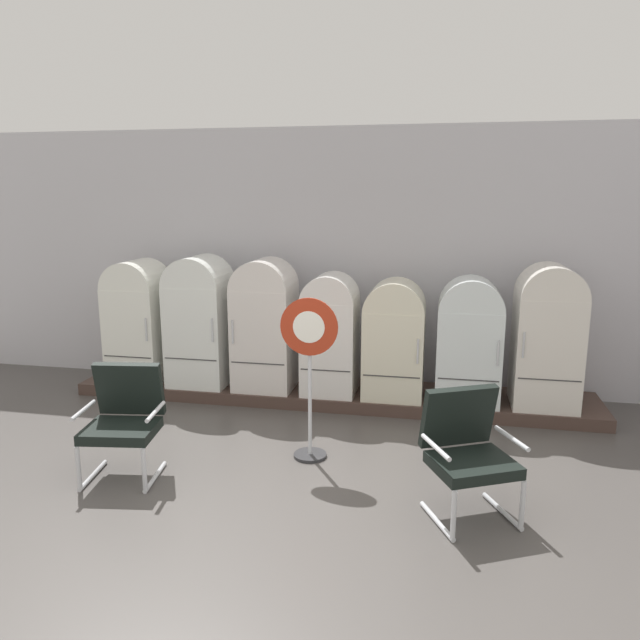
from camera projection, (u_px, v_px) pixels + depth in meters
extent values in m
cube|color=#4B4744|center=(259.00, 536.00, 4.52)|extent=(12.00, 10.00, 0.05)
cube|color=silver|center=(340.00, 260.00, 7.68)|extent=(11.76, 0.12, 3.29)
cube|color=#47443F|center=(341.00, 155.00, 7.41)|extent=(11.76, 0.07, 0.06)
cube|color=#45332B|center=(331.00, 394.00, 7.40)|extent=(6.30, 0.95, 0.14)
cube|color=white|center=(140.00, 334.00, 7.64)|extent=(0.68, 0.67, 1.19)
cylinder|color=white|center=(137.00, 287.00, 7.51)|extent=(0.68, 0.65, 0.68)
cube|color=#383838|center=(127.00, 357.00, 7.36)|extent=(0.62, 0.01, 0.01)
cylinder|color=silver|center=(146.00, 330.00, 7.22)|extent=(0.02, 0.02, 0.28)
cube|color=white|center=(201.00, 335.00, 7.48)|extent=(0.72, 0.68, 1.24)
cylinder|color=white|center=(199.00, 285.00, 7.35)|extent=(0.72, 0.67, 0.72)
cube|color=#383838|center=(190.00, 359.00, 7.20)|extent=(0.66, 0.01, 0.01)
cylinder|color=silver|center=(212.00, 330.00, 7.05)|extent=(0.02, 0.02, 0.28)
cube|color=silver|center=(265.00, 338.00, 7.31)|extent=(0.70, 0.66, 1.23)
cylinder|color=silver|center=(264.00, 288.00, 7.18)|extent=(0.70, 0.65, 0.70)
cube|color=#383838|center=(258.00, 363.00, 7.04)|extent=(0.65, 0.01, 0.01)
cylinder|color=silver|center=(233.00, 332.00, 7.00)|extent=(0.02, 0.02, 0.28)
cube|color=white|center=(330.00, 347.00, 7.13)|extent=(0.63, 0.59, 1.12)
cylinder|color=white|center=(330.00, 301.00, 7.02)|extent=(0.63, 0.58, 0.63)
cube|color=#383838|center=(325.00, 370.00, 6.89)|extent=(0.58, 0.01, 0.01)
cylinder|color=silver|center=(303.00, 341.00, 6.86)|extent=(0.02, 0.02, 0.28)
cube|color=beige|center=(394.00, 353.00, 7.01)|extent=(0.69, 0.62, 1.03)
cylinder|color=beige|center=(395.00, 310.00, 6.90)|extent=(0.69, 0.61, 0.69)
cube|color=#383838|center=(391.00, 377.00, 6.75)|extent=(0.64, 0.01, 0.01)
cylinder|color=silver|center=(418.00, 351.00, 6.62)|extent=(0.02, 0.02, 0.28)
cube|color=white|center=(468.00, 356.00, 6.83)|extent=(0.71, 0.59, 1.08)
cylinder|color=white|center=(471.00, 309.00, 6.71)|extent=(0.71, 0.57, 0.71)
cube|color=#383838|center=(468.00, 380.00, 6.58)|extent=(0.65, 0.01, 0.01)
cylinder|color=silver|center=(498.00, 353.00, 6.45)|extent=(0.02, 0.02, 0.28)
cube|color=silver|center=(546.00, 352.00, 6.69)|extent=(0.70, 0.67, 1.24)
cylinder|color=silver|center=(550.00, 296.00, 6.56)|extent=(0.70, 0.66, 0.70)
cube|color=#383838|center=(549.00, 380.00, 6.41)|extent=(0.65, 0.01, 0.01)
cylinder|color=silver|center=(524.00, 345.00, 6.38)|extent=(0.02, 0.02, 0.28)
cylinder|color=silver|center=(93.00, 475.00, 5.39)|extent=(0.12, 0.55, 0.04)
cylinder|color=silver|center=(78.00, 468.00, 5.10)|extent=(0.05, 0.05, 0.39)
cylinder|color=silver|center=(155.00, 477.00, 5.36)|extent=(0.12, 0.55, 0.04)
cylinder|color=silver|center=(144.00, 470.00, 5.07)|extent=(0.05, 0.05, 0.39)
cube|color=black|center=(121.00, 431.00, 5.28)|extent=(0.67, 0.58, 0.09)
cube|color=black|center=(129.00, 389.00, 5.48)|extent=(0.63, 0.26, 0.51)
cylinder|color=silver|center=(83.00, 410.00, 5.26)|extent=(0.10, 0.45, 0.04)
cylinder|color=silver|center=(155.00, 412.00, 5.23)|extent=(0.10, 0.45, 0.04)
cylinder|color=silver|center=(437.00, 521.00, 4.64)|extent=(0.28, 0.51, 0.04)
cylinder|color=silver|center=(454.00, 515.00, 4.36)|extent=(0.05, 0.05, 0.39)
cylinder|color=silver|center=(502.00, 511.00, 4.78)|extent=(0.28, 0.51, 0.04)
cylinder|color=silver|center=(522.00, 505.00, 4.50)|extent=(0.05, 0.05, 0.39)
cube|color=black|center=(473.00, 465.00, 4.62)|extent=(0.77, 0.72, 0.09)
cube|color=black|center=(458.00, 416.00, 4.81)|extent=(0.62, 0.43, 0.51)
cylinder|color=silver|center=(436.00, 447.00, 4.50)|extent=(0.23, 0.42, 0.04)
cylinder|color=silver|center=(512.00, 438.00, 4.67)|extent=(0.23, 0.42, 0.04)
cylinder|color=#2D2D30|center=(310.00, 455.00, 5.81)|extent=(0.32, 0.32, 0.03)
cylinder|color=silver|center=(310.00, 391.00, 5.68)|extent=(0.04, 0.04, 1.26)
cylinder|color=#A22C16|center=(309.00, 327.00, 5.52)|extent=(0.54, 0.02, 0.54)
cylinder|color=white|center=(309.00, 327.00, 5.51)|extent=(0.30, 0.00, 0.30)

